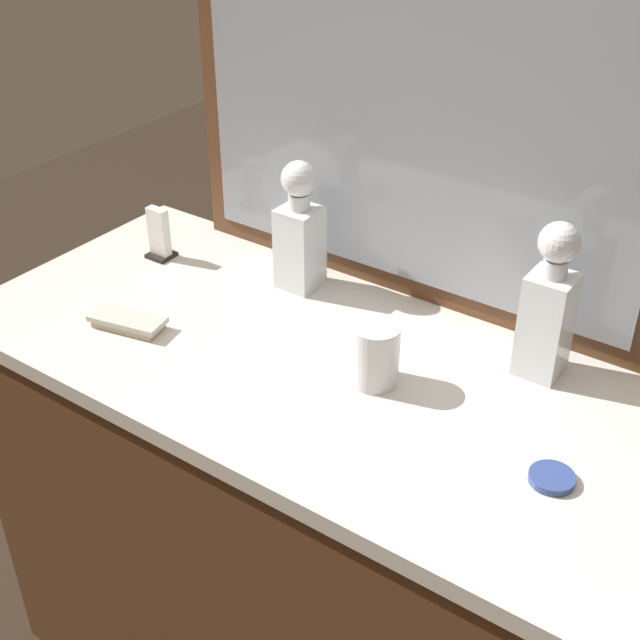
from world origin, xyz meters
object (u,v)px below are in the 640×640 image
(crystal_tumbler_far_right, at_px, (375,357))
(silver_brush_front, at_px, (128,322))
(crystal_decanter_front, at_px, (300,238))
(crystal_decanter_right, at_px, (547,315))
(porcelain_dish, at_px, (552,478))
(napkin_holder, at_px, (159,237))

(crystal_tumbler_far_right, height_order, silver_brush_front, crystal_tumbler_far_right)
(silver_brush_front, bearing_deg, crystal_tumbler_far_right, 14.61)
(crystal_decanter_front, height_order, crystal_decanter_right, crystal_decanter_right)
(crystal_decanter_right, relative_size, crystal_tumbler_far_right, 2.55)
(crystal_decanter_right, height_order, porcelain_dish, crystal_decanter_right)
(silver_brush_front, height_order, napkin_holder, napkin_holder)
(crystal_tumbler_far_right, bearing_deg, crystal_decanter_front, 146.95)
(crystal_decanter_front, relative_size, porcelain_dish, 3.88)
(napkin_holder, bearing_deg, silver_brush_front, -58.43)
(crystal_decanter_right, distance_m, napkin_holder, 0.81)
(crystal_tumbler_far_right, height_order, napkin_holder, napkin_holder)
(crystal_decanter_right, xyz_separation_m, crystal_tumbler_far_right, (-0.21, -0.19, -0.06))
(silver_brush_front, bearing_deg, crystal_decanter_front, 62.03)
(crystal_decanter_front, bearing_deg, silver_brush_front, -117.97)
(crystal_decanter_right, distance_m, porcelain_dish, 0.29)
(crystal_tumbler_far_right, relative_size, porcelain_dish, 1.62)
(crystal_decanter_front, distance_m, crystal_decanter_right, 0.50)
(crystal_decanter_front, xyz_separation_m, napkin_holder, (-0.31, -0.07, -0.06))
(crystal_decanter_right, bearing_deg, napkin_holder, -175.02)
(porcelain_dish, bearing_deg, crystal_decanter_front, 158.58)
(crystal_decanter_front, bearing_deg, napkin_holder, -166.68)
(silver_brush_front, relative_size, porcelain_dish, 2.22)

